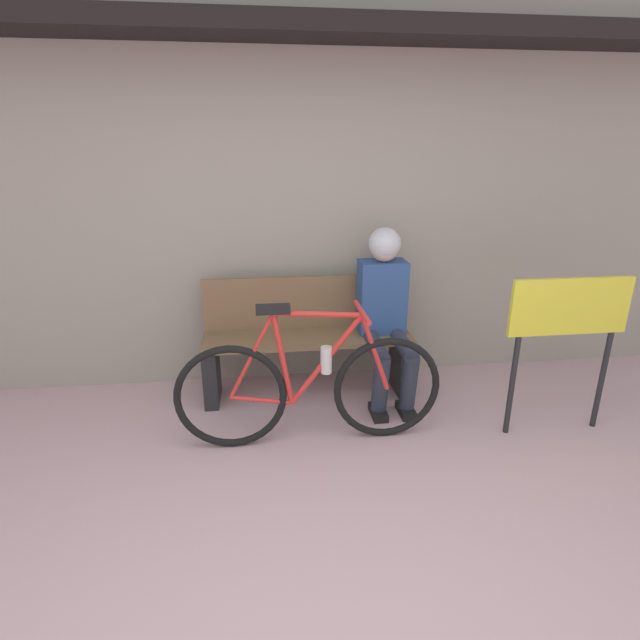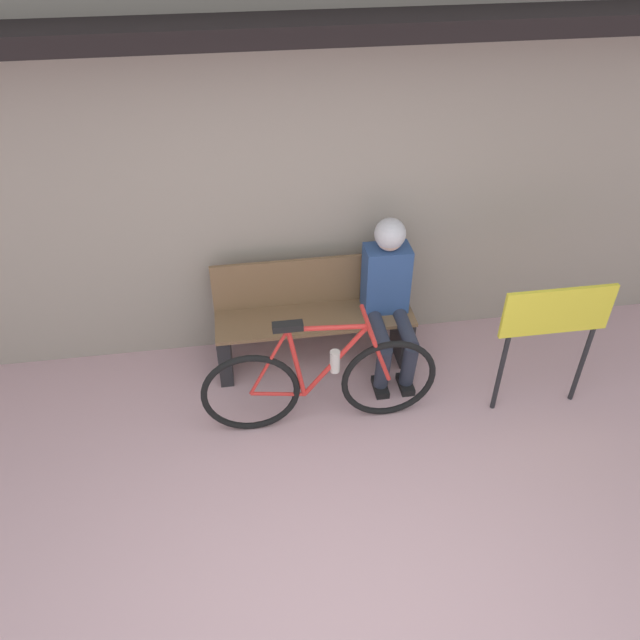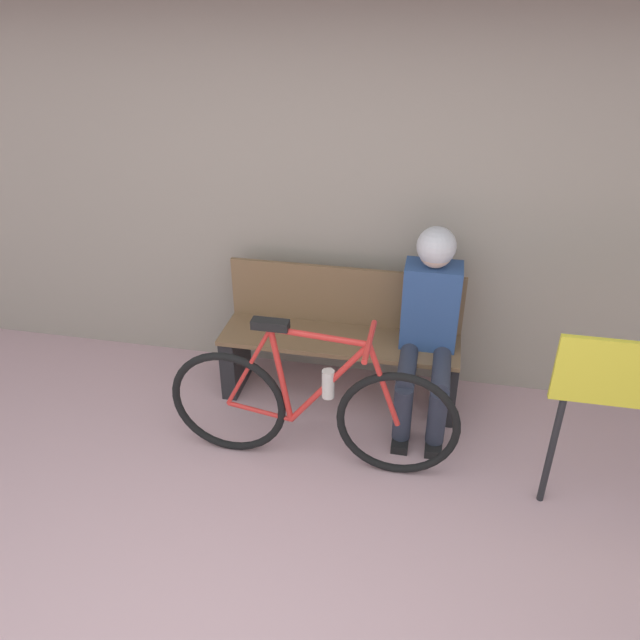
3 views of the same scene
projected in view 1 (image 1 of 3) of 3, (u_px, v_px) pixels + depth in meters
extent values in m
cube|color=#9E9384|center=(278.00, 174.00, 3.66)|extent=(12.00, 0.12, 3.20)
cube|color=black|center=(276.00, 26.00, 3.10)|extent=(6.60, 0.44, 0.12)
cube|color=brown|center=(308.00, 338.00, 3.66)|extent=(1.53, 0.42, 0.03)
cube|color=brown|center=(305.00, 302.00, 3.77)|extent=(1.53, 0.03, 0.40)
cube|color=#232326|center=(212.00, 372.00, 3.66)|extent=(0.10, 0.36, 0.44)
cube|color=#232326|center=(400.00, 362.00, 3.83)|extent=(0.10, 0.36, 0.44)
torus|color=black|center=(231.00, 397.00, 3.04)|extent=(0.69, 0.05, 0.69)
torus|color=black|center=(387.00, 388.00, 3.16)|extent=(0.69, 0.05, 0.69)
cylinder|color=red|center=(318.00, 314.00, 2.94)|extent=(0.53, 0.03, 0.07)
cylinder|color=red|center=(326.00, 360.00, 3.04)|extent=(0.46, 0.03, 0.58)
cylinder|color=red|center=(283.00, 360.00, 3.00)|extent=(0.13, 0.03, 0.60)
cylinder|color=red|center=(262.00, 400.00, 3.07)|extent=(0.38, 0.03, 0.09)
cylinder|color=red|center=(251.00, 356.00, 2.97)|extent=(0.29, 0.02, 0.54)
cylinder|color=red|center=(375.00, 353.00, 3.06)|extent=(0.20, 0.03, 0.51)
cube|color=black|center=(273.00, 309.00, 2.89)|extent=(0.20, 0.07, 0.05)
cylinder|color=red|center=(362.00, 312.00, 2.97)|extent=(0.03, 0.40, 0.03)
cylinder|color=beige|center=(326.00, 360.00, 3.04)|extent=(0.07, 0.07, 0.17)
cylinder|color=#2D3342|center=(375.00, 346.00, 3.51)|extent=(0.11, 0.45, 0.13)
cylinder|color=#2D3342|center=(380.00, 385.00, 3.40)|extent=(0.11, 0.17, 0.42)
cube|color=black|center=(378.00, 412.00, 3.50)|extent=(0.10, 0.22, 0.06)
cylinder|color=#2D3342|center=(403.00, 345.00, 3.53)|extent=(0.11, 0.45, 0.13)
cylinder|color=#2D3342|center=(409.00, 383.00, 3.42)|extent=(0.11, 0.17, 0.42)
cube|color=black|center=(406.00, 410.00, 3.52)|extent=(0.10, 0.22, 0.06)
cube|color=#2D4C84|center=(382.00, 297.00, 3.67)|extent=(0.34, 0.22, 0.54)
sphere|color=beige|center=(384.00, 248.00, 3.53)|extent=(0.20, 0.20, 0.20)
sphere|color=silver|center=(385.00, 244.00, 3.52)|extent=(0.23, 0.23, 0.23)
cylinder|color=#232326|center=(512.00, 386.00, 3.20)|extent=(0.04, 0.04, 0.68)
cylinder|color=#232326|center=(601.00, 380.00, 3.27)|extent=(0.04, 0.04, 0.68)
cube|color=yellow|center=(571.00, 307.00, 3.06)|extent=(0.78, 0.03, 0.36)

